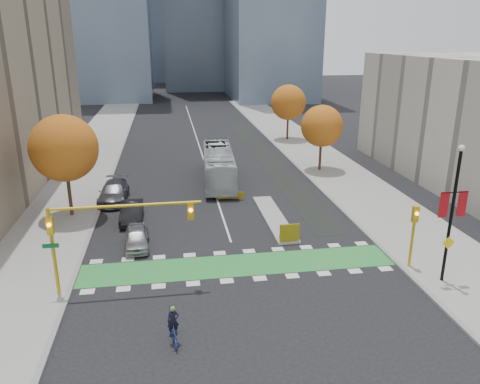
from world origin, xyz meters
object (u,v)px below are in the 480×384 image
object	(u,v)px
traffic_signal_west	(100,226)
parked_car_b	(132,212)
tree_west	(64,148)
tree_east_near	(322,126)
bus	(218,165)
parked_car_a	(137,238)
hazard_board	(289,233)
traffic_signal_east	(414,228)
banner_lamppost	(452,209)
tree_east_far	(288,102)
parked_car_c	(114,192)
cyclist	(174,331)

from	to	relation	value
traffic_signal_west	parked_car_b	distance (m)	11.32
tree_west	tree_east_near	distance (m)	26.01
bus	parked_car_a	size ratio (longest dim) A/B	3.00
hazard_board	parked_car_b	size ratio (longest dim) A/B	0.31
traffic_signal_west	hazard_board	bearing A→B (deg)	21.55
tree_east_near	traffic_signal_east	size ratio (longest dim) A/B	1.73
bus	tree_east_near	bearing A→B (deg)	15.42
banner_lamppost	parked_car_b	world-z (taller)	banner_lamppost
tree_east_far	parked_car_a	bearing A→B (deg)	-120.15
tree_west	banner_lamppost	size ratio (longest dim) A/B	0.99
traffic_signal_east	bus	xyz separation A→B (m)	(-9.73, 20.21, -1.04)
traffic_signal_west	parked_car_c	world-z (taller)	traffic_signal_west
tree_east_far	bus	distance (m)	22.02
hazard_board	tree_west	world-z (taller)	tree_west
tree_west	traffic_signal_east	xyz separation A→B (m)	(22.50, -12.51, -2.88)
traffic_signal_west	parked_car_c	size ratio (longest dim) A/B	1.50
hazard_board	traffic_signal_west	xyz separation A→B (m)	(-11.93, -4.71, 3.23)
hazard_board	tree_east_near	world-z (taller)	tree_east_near
tree_west	parked_car_c	xyz separation A→B (m)	(3.00, 3.30, -4.79)
traffic_signal_west	parked_car_c	bearing A→B (deg)	93.87
bus	parked_car_c	xyz separation A→B (m)	(-9.77, -4.41, -0.87)
parked_car_c	banner_lamppost	bearing A→B (deg)	-39.15
traffic_signal_east	parked_car_b	bearing A→B (deg)	148.54
traffic_signal_west	parked_car_a	size ratio (longest dim) A/B	2.11
tree_east_near	tree_west	bearing A→B (deg)	-157.38
cyclist	parked_car_b	world-z (taller)	cyclist
tree_east_far	parked_car_c	world-z (taller)	tree_east_far
hazard_board	tree_west	xyz separation A→B (m)	(-16.00, 7.80, 4.82)
tree_east_near	bus	world-z (taller)	tree_east_near
traffic_signal_west	parked_car_b	bearing A→B (deg)	85.90
tree_west	banner_lamppost	distance (m)	27.63
banner_lamppost	parked_car_b	bearing A→B (deg)	145.55
traffic_signal_west	parked_car_a	xyz separation A→B (m)	(1.43, 5.81, -3.35)
bus	parked_car_b	size ratio (longest dim) A/B	2.69
tree_east_near	banner_lamppost	size ratio (longest dim) A/B	0.85
traffic_signal_west	parked_car_b	size ratio (longest dim) A/B	1.89
traffic_signal_west	traffic_signal_east	xyz separation A→B (m)	(18.43, 0.00, -1.30)
tree_east_near	parked_car_a	xyz separation A→B (m)	(-18.50, -16.70, -4.18)
tree_east_far	cyclist	size ratio (longest dim) A/B	3.88
tree_east_far	cyclist	distance (m)	47.17
cyclist	parked_car_c	distance (m)	21.70
hazard_board	cyclist	xyz separation A→B (m)	(-8.22, -10.07, -0.14)
tree_west	traffic_signal_east	size ratio (longest dim) A/B	2.01
tree_east_near	bus	bearing A→B (deg)	-168.43
tree_east_far	tree_west	bearing A→B (deg)	-133.30
tree_west	tree_east_far	distance (m)	35.73
hazard_board	bus	world-z (taller)	bus
traffic_signal_west	banner_lamppost	distance (m)	19.54
traffic_signal_west	banner_lamppost	bearing A→B (deg)	-5.86
cyclist	traffic_signal_west	bearing A→B (deg)	116.76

